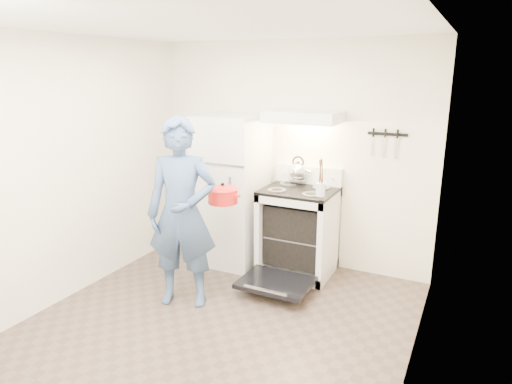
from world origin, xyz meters
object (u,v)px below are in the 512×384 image
person (182,214)px  refrigerator (232,190)px  tea_kettle (298,170)px  stove_body (298,233)px  dutch_oven (223,196)px

person → refrigerator: bearing=73.7°
tea_kettle → person: size_ratio=0.17×
refrigerator → person: (0.08, -1.09, 0.04)m
person → tea_kettle: bearing=44.4°
stove_body → dutch_oven: (-0.51, -0.74, 0.54)m
refrigerator → tea_kettle: refrigerator is taller
stove_body → person: person is taller
stove_body → dutch_oven: 1.05m
dutch_oven → tea_kettle: bearing=67.4°
refrigerator → stove_body: size_ratio=1.85×
stove_body → tea_kettle: size_ratio=2.97×
dutch_oven → person: bearing=-120.9°
person → dutch_oven: (0.22, 0.37, 0.10)m
stove_body → person: bearing=-123.2°
person → dutch_oven: bearing=38.5°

